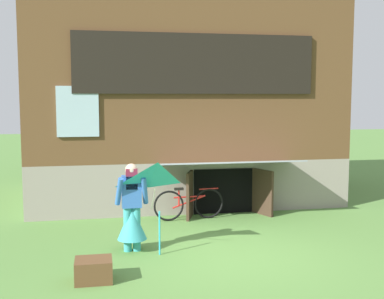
% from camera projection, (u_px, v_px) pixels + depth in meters
% --- Properties ---
extents(ground_plane, '(60.00, 60.00, 0.00)m').
position_uv_depth(ground_plane, '(230.00, 254.00, 8.55)').
color(ground_plane, '#56843D').
extents(log_house, '(7.66, 5.93, 5.18)m').
position_uv_depth(log_house, '(179.00, 101.00, 13.55)').
color(log_house, gray).
rests_on(log_house, ground_plane).
extents(person, '(0.61, 0.52, 1.56)m').
position_uv_depth(person, '(132.00, 215.00, 8.67)').
color(person, teal).
rests_on(person, ground_plane).
extents(kite, '(0.95, 0.97, 1.53)m').
position_uv_depth(kite, '(158.00, 186.00, 8.16)').
color(kite, '#2DB2CC').
rests_on(kite, ground_plane).
extents(bicycle_red, '(1.59, 0.17, 0.73)m').
position_uv_depth(bicycle_red, '(189.00, 204.00, 10.94)').
color(bicycle_red, black).
rests_on(bicycle_red, ground_plane).
extents(wooden_crate, '(0.54, 0.46, 0.33)m').
position_uv_depth(wooden_crate, '(94.00, 270.00, 7.30)').
color(wooden_crate, brown).
rests_on(wooden_crate, ground_plane).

